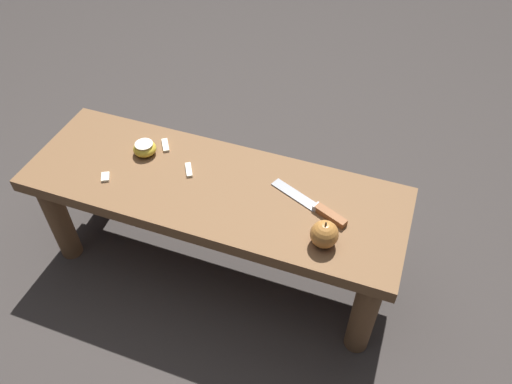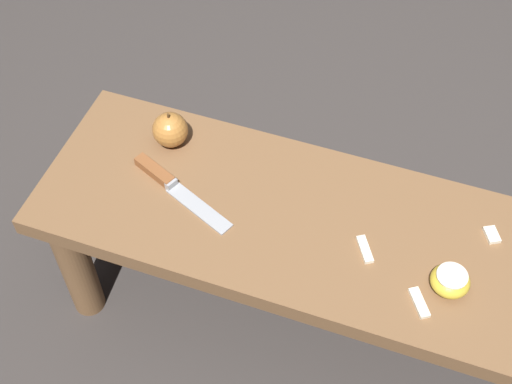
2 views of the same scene
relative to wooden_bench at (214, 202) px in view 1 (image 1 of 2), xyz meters
The scene contains 8 objects.
ground_plane 0.31m from the wooden_bench, ahead, with size 8.00×8.00×0.00m, color #383330.
wooden_bench is the anchor object (origin of this frame).
knife 0.33m from the wooden_bench, behind, with size 0.25×0.13×0.02m.
apple_whole 0.39m from the wooden_bench, 164.43° to the left, with size 0.07×0.07×0.08m.
apple_cut 0.28m from the wooden_bench, 12.50° to the right, with size 0.07×0.07×0.04m.
apple_slice_near_knife 0.33m from the wooden_bench, 14.93° to the left, with size 0.04×0.04×0.01m.
apple_slice_center 0.12m from the wooden_bench, 18.41° to the right, with size 0.05×0.06×0.01m.
apple_slice_near_bowl 0.25m from the wooden_bench, 27.34° to the right, with size 0.05×0.06×0.01m.
Camera 1 is at (-0.48, 0.93, 1.42)m, focal length 35.00 mm.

